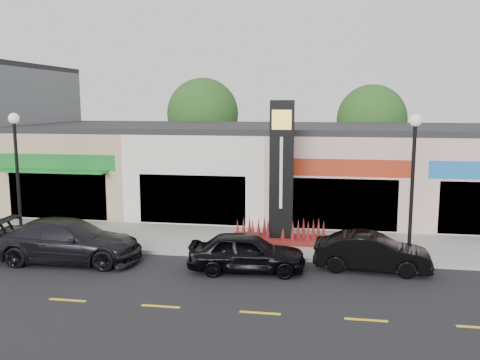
# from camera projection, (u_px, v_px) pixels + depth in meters

# --- Properties ---
(ground) EXTENTS (120.00, 120.00, 0.00)m
(ground) POSITION_uv_depth(u_px,v_px,m) (187.00, 274.00, 18.13)
(ground) COLOR black
(ground) RESTS_ON ground
(sidewalk) EXTENTS (52.00, 4.30, 0.15)m
(sidewalk) POSITION_uv_depth(u_px,v_px,m) (213.00, 239.00, 22.36)
(sidewalk) COLOR gray
(sidewalk) RESTS_ON ground
(curb) EXTENTS (52.00, 0.20, 0.15)m
(curb) POSITION_uv_depth(u_px,v_px,m) (201.00, 254.00, 20.17)
(curb) COLOR gray
(curb) RESTS_ON ground
(shop_beige) EXTENTS (7.00, 10.85, 4.80)m
(shop_beige) POSITION_uv_depth(u_px,v_px,m) (99.00, 164.00, 30.30)
(shop_beige) COLOR tan
(shop_beige) RESTS_ON ground
(shop_cream) EXTENTS (7.00, 10.01, 4.80)m
(shop_cream) POSITION_uv_depth(u_px,v_px,m) (213.00, 167.00, 29.20)
(shop_cream) COLOR silver
(shop_cream) RESTS_ON ground
(shop_pink_w) EXTENTS (7.00, 10.01, 4.80)m
(shop_pink_w) POSITION_uv_depth(u_px,v_px,m) (337.00, 169.00, 28.09)
(shop_pink_w) COLOR #C8A298
(shop_pink_w) RESTS_ON ground
(shop_pink_e) EXTENTS (7.00, 10.01, 4.80)m
(shop_pink_e) POSITION_uv_depth(u_px,v_px,m) (471.00, 172.00, 26.98)
(shop_pink_e) COLOR #C8A298
(shop_pink_e) RESTS_ON ground
(tree_rear_west) EXTENTS (5.20, 5.20, 7.83)m
(tree_rear_west) POSITION_uv_depth(u_px,v_px,m) (203.00, 114.00, 37.00)
(tree_rear_west) COLOR #382619
(tree_rear_west) RESTS_ON ground
(tree_rear_mid) EXTENTS (4.80, 4.80, 7.29)m
(tree_rear_mid) POSITION_uv_depth(u_px,v_px,m) (372.00, 119.00, 35.15)
(tree_rear_mid) COLOR #382619
(tree_rear_mid) RESTS_ON ground
(lamp_west_near) EXTENTS (0.44, 0.44, 5.47)m
(lamp_west_near) POSITION_uv_depth(u_px,v_px,m) (17.00, 164.00, 21.31)
(lamp_west_near) COLOR black
(lamp_west_near) RESTS_ON sidewalk
(lamp_east_near) EXTENTS (0.44, 0.44, 5.47)m
(lamp_east_near) POSITION_uv_depth(u_px,v_px,m) (413.00, 173.00, 18.77)
(lamp_east_near) COLOR black
(lamp_east_near) RESTS_ON sidewalk
(pylon_sign) EXTENTS (4.20, 1.30, 6.00)m
(pylon_sign) POSITION_uv_depth(u_px,v_px,m) (281.00, 193.00, 21.41)
(pylon_sign) COLOR #5D0F18
(pylon_sign) RESTS_ON sidewalk
(car_dark_sedan) EXTENTS (2.51, 5.70, 1.63)m
(car_dark_sedan) POSITION_uv_depth(u_px,v_px,m) (68.00, 241.00, 19.40)
(car_dark_sedan) COLOR black
(car_dark_sedan) RESTS_ON ground
(car_black_sedan) EXTENTS (2.05, 4.33, 1.43)m
(car_black_sedan) POSITION_uv_depth(u_px,v_px,m) (247.00, 252.00, 18.27)
(car_black_sedan) COLOR black
(car_black_sedan) RESTS_ON ground
(car_black_conv) EXTENTS (1.75, 4.22, 1.36)m
(car_black_conv) POSITION_uv_depth(u_px,v_px,m) (372.00, 252.00, 18.38)
(car_black_conv) COLOR black
(car_black_conv) RESTS_ON ground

